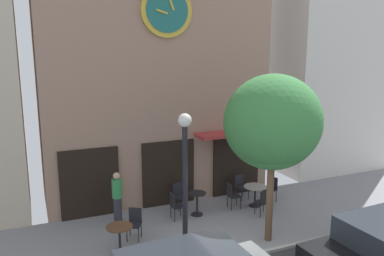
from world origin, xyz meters
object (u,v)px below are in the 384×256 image
(cafe_table_center_left, at_px, (197,201))
(cafe_chair_corner, at_px, (135,221))
(cafe_table_center_right, at_px, (255,191))
(cafe_chair_right_end, at_px, (241,185))
(cafe_chair_curbside, at_px, (271,187))
(cafe_chair_by_entrance, at_px, (232,194))
(cafe_table_center, at_px, (120,234))
(cafe_chair_outer, at_px, (179,194))
(street_lamp, at_px, (185,184))
(street_tree, at_px, (273,122))
(cafe_chair_mid_row, at_px, (264,201))
(cafe_chair_under_awning, at_px, (175,204))
(pedestrian_green, at_px, (117,197))

(cafe_table_center_left, bearing_deg, cafe_chair_corner, -161.35)
(cafe_table_center_left, height_order, cafe_table_center_right, cafe_table_center_left)
(cafe_chair_right_end, bearing_deg, cafe_table_center_right, -84.02)
(cafe_table_center_left, bearing_deg, cafe_chair_curbside, 0.82)
(cafe_chair_by_entrance, bearing_deg, cafe_table_center_right, -9.42)
(cafe_table_center, distance_m, cafe_chair_right_end, 5.42)
(cafe_chair_curbside, height_order, cafe_chair_by_entrance, same)
(cafe_table_center, distance_m, cafe_chair_outer, 3.33)
(cafe_table_center_left, relative_size, cafe_chair_curbside, 0.86)
(street_lamp, relative_size, street_tree, 0.80)
(cafe_chair_corner, distance_m, cafe_chair_mid_row, 4.32)
(cafe_chair_curbside, height_order, cafe_chair_mid_row, same)
(street_lamp, bearing_deg, cafe_chair_outer, 72.30)
(cafe_table_center_left, bearing_deg, street_tree, -63.45)
(cafe_chair_right_end, xyz_separation_m, cafe_chair_curbside, (0.87, -0.69, 0.00))
(cafe_chair_by_entrance, bearing_deg, cafe_chair_curbside, 0.69)
(cafe_chair_under_awning, relative_size, cafe_chair_curbside, 1.00)
(cafe_table_center, distance_m, pedestrian_green, 1.89)
(cafe_chair_outer, height_order, pedestrian_green, pedestrian_green)
(cafe_chair_right_end, bearing_deg, cafe_chair_outer, 179.66)
(cafe_chair_under_awning, xyz_separation_m, cafe_chair_by_entrance, (2.12, 0.09, 0.00))
(cafe_chair_mid_row, bearing_deg, cafe_chair_right_end, 86.99)
(street_lamp, bearing_deg, cafe_chair_by_entrance, 39.07)
(cafe_table_center, distance_m, cafe_table_center_right, 5.23)
(cafe_table_center_left, distance_m, cafe_chair_mid_row, 2.20)
(street_lamp, height_order, cafe_chair_mid_row, street_lamp)
(cafe_table_center, relative_size, cafe_chair_under_awning, 0.84)
(cafe_table_center_left, xyz_separation_m, cafe_chair_under_awning, (-0.80, -0.07, 0.03))
(cafe_table_center_left, height_order, cafe_chair_by_entrance, cafe_chair_by_entrance)
(cafe_chair_outer, relative_size, pedestrian_green, 0.54)
(street_lamp, xyz_separation_m, cafe_table_center, (-1.64, 0.66, -1.41))
(cafe_table_center, bearing_deg, cafe_chair_under_awning, 32.60)
(cafe_chair_under_awning, bearing_deg, street_tree, -49.44)
(cafe_chair_under_awning, xyz_separation_m, cafe_chair_corner, (-1.53, -0.72, 0.00))
(cafe_chair_outer, relative_size, cafe_chair_mid_row, 1.00)
(cafe_table_center_right, distance_m, cafe_chair_corner, 4.54)
(cafe_table_center, distance_m, cafe_chair_curbside, 6.03)
(cafe_table_center_right, height_order, cafe_chair_corner, cafe_chair_corner)
(cafe_table_center_right, bearing_deg, cafe_chair_curbside, 11.55)
(street_tree, distance_m, cafe_table_center_left, 4.00)
(cafe_chair_mid_row, bearing_deg, cafe_table_center_right, 77.77)
(cafe_chair_mid_row, bearing_deg, cafe_chair_outer, 144.60)
(street_tree, relative_size, cafe_table_center, 6.35)
(cafe_table_center, distance_m, cafe_chair_mid_row, 4.92)
(street_tree, distance_m, cafe_chair_corner, 4.86)
(cafe_table_center, relative_size, cafe_chair_corner, 0.84)
(cafe_chair_mid_row, bearing_deg, cafe_chair_under_awning, 162.83)
(cafe_chair_curbside, bearing_deg, cafe_table_center_right, -168.45)
(cafe_table_center_right, relative_size, pedestrian_green, 0.47)
(street_lamp, bearing_deg, cafe_chair_curbside, 26.72)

